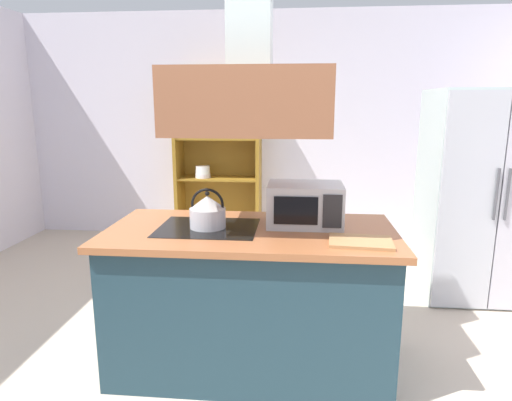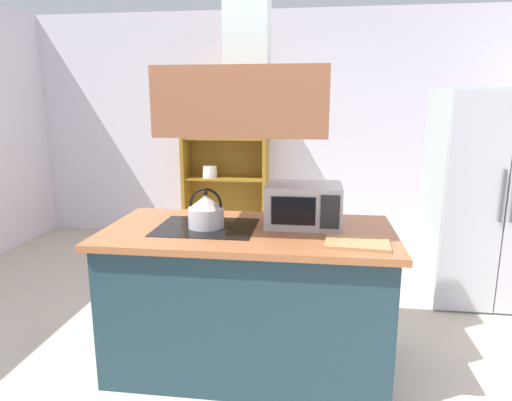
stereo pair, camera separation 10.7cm
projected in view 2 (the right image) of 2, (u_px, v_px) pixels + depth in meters
The scene contains 9 objects.
ground_plane at pixel (228, 371), 2.80m from camera, with size 7.80×7.80×0.00m, color #C3B29E.
wall_back at pixel (274, 128), 5.41m from camera, with size 6.00×0.12×2.70m, color silver.
kitchen_island at pixel (249, 297), 2.79m from camera, with size 1.74×0.88×0.90m.
range_hood at pixel (248, 82), 2.51m from camera, with size 0.90×0.70×1.23m.
refrigerator at pixel (488, 197), 3.70m from camera, with size 0.90×0.77×1.76m.
dish_cabinet at pixel (226, 170), 5.38m from camera, with size 1.01×0.40×1.91m.
kettle at pixel (206, 211), 2.70m from camera, with size 0.22×0.22×0.24m.
cutting_board at pixel (357, 243), 2.39m from camera, with size 0.34×0.24×0.02m, color #AF7D4D.
microwave at pixel (304, 205), 2.75m from camera, with size 0.46×0.35×0.26m.
Camera 2 is at (0.50, -2.46, 1.65)m, focal length 31.22 mm.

